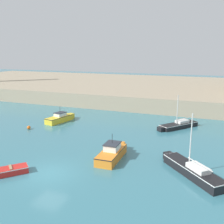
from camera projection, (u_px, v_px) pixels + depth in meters
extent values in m
plane|color=teal|center=(49.00, 173.00, 21.52)|extent=(200.00, 200.00, 0.00)
cube|color=gray|center=(158.00, 89.00, 60.68)|extent=(120.00, 40.00, 2.54)
cube|color=yellow|center=(59.00, 119.00, 37.09)|extent=(2.35, 4.47, 0.82)
cube|color=yellow|center=(71.00, 116.00, 39.08)|extent=(0.93, 0.82, 0.70)
cube|color=black|center=(59.00, 117.00, 37.00)|extent=(2.37, 4.51, 0.07)
cube|color=silver|center=(60.00, 114.00, 37.11)|extent=(1.39, 1.69, 0.46)
cube|color=#2D333D|center=(60.00, 113.00, 37.05)|extent=(1.49, 1.83, 0.08)
cylinder|color=black|center=(60.00, 109.00, 36.94)|extent=(0.04, 0.04, 0.90)
cube|color=black|center=(179.00, 125.00, 34.31)|extent=(4.53, 5.26, 0.60)
cube|color=black|center=(161.00, 129.00, 32.76)|extent=(1.03, 1.01, 0.51)
cube|color=white|center=(179.00, 124.00, 34.25)|extent=(4.58, 5.32, 0.07)
cylinder|color=silver|center=(177.00, 110.00, 33.61)|extent=(0.10, 0.10, 3.78)
cylinder|color=silver|center=(183.00, 119.00, 34.47)|extent=(1.58, 2.02, 0.08)
cube|color=silver|center=(182.00, 121.00, 34.48)|extent=(1.82, 1.94, 0.36)
cube|color=orange|center=(111.00, 155.00, 24.29)|extent=(1.75, 4.50, 0.83)
cube|color=orange|center=(120.00, 146.00, 26.67)|extent=(0.92, 0.76, 0.71)
cube|color=black|center=(111.00, 151.00, 24.21)|extent=(1.77, 4.55, 0.07)
cube|color=silver|center=(112.00, 147.00, 24.34)|extent=(1.27, 1.59, 0.58)
cube|color=#2D333D|center=(112.00, 144.00, 24.26)|extent=(1.35, 1.73, 0.08)
cylinder|color=black|center=(112.00, 139.00, 24.15)|extent=(0.04, 0.04, 0.90)
cube|color=red|center=(11.00, 171.00, 21.40)|extent=(2.60, 2.73, 0.54)
cube|color=white|center=(11.00, 168.00, 21.35)|extent=(2.62, 2.76, 0.07)
cube|color=#997F5B|center=(10.00, 167.00, 21.33)|extent=(0.85, 0.79, 0.08)
cube|color=black|center=(192.00, 171.00, 21.05)|extent=(5.30, 5.53, 0.76)
cube|color=black|center=(168.00, 156.00, 24.17)|extent=(0.98, 0.98, 0.65)
cube|color=white|center=(193.00, 167.00, 20.97)|extent=(5.35, 5.59, 0.07)
cylinder|color=silver|center=(191.00, 140.00, 20.90)|extent=(0.10, 0.10, 4.30)
cylinder|color=silver|center=(200.00, 164.00, 20.13)|extent=(1.99, 2.12, 0.08)
cube|color=silver|center=(198.00, 168.00, 20.35)|extent=(1.99, 2.04, 0.36)
sphere|color=orange|center=(29.00, 128.00, 33.64)|extent=(0.46, 0.46, 0.46)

